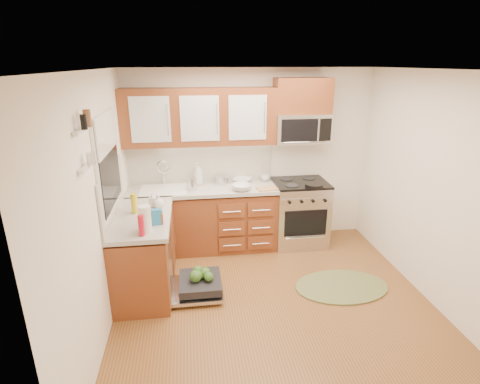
{
  "coord_description": "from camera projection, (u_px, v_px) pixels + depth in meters",
  "views": [
    {
      "loc": [
        -0.87,
        -3.49,
        2.57
      ],
      "look_at": [
        -0.28,
        0.85,
        1.04
      ],
      "focal_mm": 28.0,
      "sensor_mm": 36.0,
      "label": 1
    }
  ],
  "objects": [
    {
      "name": "rug",
      "position": [
        341.0,
        286.0,
        4.5
      ],
      "size": [
        1.29,
        1.02,
        0.02
      ],
      "primitive_type": null,
      "rotation": [
        0.0,
        0.0,
        -0.28
      ],
      "color": "olive",
      "rests_on": "ground"
    },
    {
      "name": "base_cabinet_left",
      "position": [
        145.0,
        255.0,
        4.38
      ],
      "size": [
        0.6,
        1.25,
        0.85
      ],
      "primitive_type": "cube",
      "color": "#5E3215",
      "rests_on": "ground"
    },
    {
      "name": "cabinet_over_mw",
      "position": [
        302.0,
        96.0,
        5.08
      ],
      "size": [
        0.76,
        0.35,
        0.47
      ],
      "primitive_type": "cube",
      "color": "#5E3215",
      "rests_on": "ground"
    },
    {
      "name": "window",
      "position": [
        108.0,
        164.0,
        3.95
      ],
      "size": [
        0.03,
        1.05,
        1.05
      ],
      "primitive_type": null,
      "color": "white",
      "rests_on": "ground"
    },
    {
      "name": "wall_front",
      "position": [
        348.0,
        302.0,
        2.17
      ],
      "size": [
        3.5,
        0.04,
        2.5
      ],
      "primitive_type": "cube",
      "color": "white",
      "rests_on": "ground"
    },
    {
      "name": "backsplash_left",
      "position": [
        112.0,
        193.0,
        4.09
      ],
      "size": [
        0.02,
        1.25,
        0.57
      ],
      "primitive_type": "cube",
      "color": "beige",
      "rests_on": "ground"
    },
    {
      "name": "mustard_bottle",
      "position": [
        134.0,
        204.0,
        4.26
      ],
      "size": [
        0.09,
        0.09,
        0.23
      ],
      "primitive_type": "cylinder",
      "rotation": [
        0.0,
        0.0,
        -0.24
      ],
      "color": "yellow",
      "rests_on": "countertop_left"
    },
    {
      "name": "upper_cabinets",
      "position": [
        199.0,
        117.0,
        4.98
      ],
      "size": [
        2.05,
        0.35,
        0.75
      ],
      "primitive_type": null,
      "color": "#5E3215",
      "rests_on": "ground"
    },
    {
      "name": "shelf_lower",
      "position": [
        87.0,
        166.0,
        3.09
      ],
      "size": [
        0.04,
        0.4,
        0.03
      ],
      "primitive_type": "cube",
      "color": "white",
      "rests_on": "ground"
    },
    {
      "name": "canister",
      "position": [
        192.0,
        184.0,
        5.04
      ],
      "size": [
        0.11,
        0.11,
        0.18
      ],
      "primitive_type": "cylinder",
      "rotation": [
        0.0,
        0.0,
        -0.01
      ],
      "color": "silver",
      "rests_on": "countertop_back"
    },
    {
      "name": "soap_bottle_a",
      "position": [
        198.0,
        174.0,
        5.24
      ],
      "size": [
        0.15,
        0.15,
        0.31
      ],
      "primitive_type": "imported",
      "rotation": [
        0.0,
        0.0,
        -0.29
      ],
      "color": "#999999",
      "rests_on": "countertop_back"
    },
    {
      "name": "sink",
      "position": [
        164.0,
        198.0,
        5.12
      ],
      "size": [
        0.62,
        0.5,
        0.26
      ],
      "primitive_type": null,
      "color": "white",
      "rests_on": "ground"
    },
    {
      "name": "shelf_upper",
      "position": [
        82.0,
        130.0,
        2.99
      ],
      "size": [
        0.04,
        0.4,
        0.03
      ],
      "primitive_type": "cube",
      "color": "white",
      "rests_on": "ground"
    },
    {
      "name": "stock_pot",
      "position": [
        222.0,
        180.0,
        5.32
      ],
      "size": [
        0.23,
        0.23,
        0.12
      ],
      "primitive_type": "cylinder",
      "rotation": [
        0.0,
        0.0,
        -0.26
      ],
      "color": "silver",
      "rests_on": "countertop_back"
    },
    {
      "name": "blue_carton",
      "position": [
        157.0,
        217.0,
        3.97
      ],
      "size": [
        0.12,
        0.08,
        0.17
      ],
      "primitive_type": "cube",
      "rotation": [
        0.0,
        0.0,
        0.16
      ],
      "color": "teal",
      "rests_on": "countertop_left"
    },
    {
      "name": "cutting_board",
      "position": [
        267.0,
        189.0,
        5.09
      ],
      "size": [
        0.3,
        0.22,
        0.02
      ],
      "primitive_type": "cube",
      "rotation": [
        0.0,
        0.0,
        0.16
      ],
      "color": "#AD764F",
      "rests_on": "countertop_back"
    },
    {
      "name": "backsplash_back",
      "position": [
        201.0,
        162.0,
        5.35
      ],
      "size": [
        2.05,
        0.02,
        0.57
      ],
      "primitive_type": "cube",
      "color": "beige",
      "rests_on": "ground"
    },
    {
      "name": "soap_bottle_b",
      "position": [
        152.0,
        200.0,
        4.46
      ],
      "size": [
        0.09,
        0.09,
        0.17
      ],
      "primitive_type": "imported",
      "rotation": [
        0.0,
        0.0,
        -0.13
      ],
      "color": "#999999",
      "rests_on": "countertop_left"
    },
    {
      "name": "wooden_box",
      "position": [
        157.0,
        218.0,
        4.0
      ],
      "size": [
        0.13,
        0.09,
        0.13
      ],
      "primitive_type": "cube",
      "rotation": [
        0.0,
        0.0,
        0.04
      ],
      "color": "brown",
      "rests_on": "countertop_left"
    },
    {
      "name": "bowl_b",
      "position": [
        242.0,
        187.0,
        5.04
      ],
      "size": [
        0.3,
        0.3,
        0.08
      ],
      "primitive_type": "imported",
      "rotation": [
        0.0,
        0.0,
        0.1
      ],
      "color": "#999999",
      "rests_on": "countertop_back"
    },
    {
      "name": "wall_right",
      "position": [
        437.0,
        191.0,
        4.03
      ],
      "size": [
        0.04,
        3.5,
        2.5
      ],
      "primitive_type": "cube",
      "color": "white",
      "rests_on": "ground"
    },
    {
      "name": "skillet",
      "position": [
        314.0,
        185.0,
        5.1
      ],
      "size": [
        0.27,
        0.27,
        0.05
      ],
      "primitive_type": "cylinder",
      "rotation": [
        0.0,
        0.0,
        -0.11
      ],
      "color": "black",
      "rests_on": "range"
    },
    {
      "name": "ceiling",
      "position": [
        283.0,
        70.0,
        3.39
      ],
      "size": [
        3.5,
        3.5,
        0.0
      ],
      "primitive_type": "plane",
      "rotation": [
        3.14,
        0.0,
        0.0
      ],
      "color": "white",
      "rests_on": "ground"
    },
    {
      "name": "soap_bottle_c",
      "position": [
        158.0,
        201.0,
        4.42
      ],
      "size": [
        0.16,
        0.16,
        0.17
      ],
      "primitive_type": "imported",
      "rotation": [
        0.0,
        0.0,
        0.32
      ],
      "color": "#999999",
      "rests_on": "countertop_left"
    },
    {
      "name": "range",
      "position": [
        299.0,
        213.0,
        5.49
      ],
      "size": [
        0.76,
        0.64,
        0.95
      ],
      "primitive_type": null,
      "color": "silver",
      "rests_on": "ground"
    },
    {
      "name": "microwave",
      "position": [
        301.0,
        128.0,
        5.2
      ],
      "size": [
        0.76,
        0.38,
        0.4
      ],
      "primitive_type": null,
      "color": "silver",
      "rests_on": "ground"
    },
    {
      "name": "floor",
      "position": [
        274.0,
        303.0,
        4.22
      ],
      "size": [
        3.5,
        3.5,
        0.0
      ],
      "primitive_type": "plane",
      "color": "brown",
      "rests_on": "ground"
    },
    {
      "name": "countertop_back",
      "position": [
        202.0,
        189.0,
        5.18
      ],
      "size": [
        2.07,
        0.64,
        0.05
      ],
      "primitive_type": "cube",
      "color": "#ACA69D",
      "rests_on": "base_cabinet_back"
    },
    {
      "name": "dishwasher",
      "position": [
        197.0,
        286.0,
        4.35
      ],
      "size": [
        0.7,
        0.6,
        0.2
      ],
      "primitive_type": null,
      "color": "silver",
      "rests_on": "ground"
    },
    {
      "name": "wall_back",
      "position": [
        250.0,
        158.0,
        5.44
      ],
      "size": [
        3.5,
        0.04,
        2.5
      ],
      "primitive_type": "cube",
      "color": "white",
      "rests_on": "ground"
    },
    {
      "name": "countertop_left",
      "position": [
        142.0,
        218.0,
        4.23
      ],
      "size": [
        0.64,
        1.27,
        0.05
      ],
      "primitive_type": "cube",
      "color": "#ACA69D",
      "rests_on": "base_cabinet_left"
    },
    {
      "name": "red_bottle",
      "position": [
        141.0,
        226.0,
        3.7
      ],
      "size": [
        0.07,
        0.07,
        0.22
      ],
      "primitive_type": "cylinder",
      "rotation": [
        0.0,
        0.0,
        0.33
      ],
      "color": "red",
      "rests_on": "countertop_left"
    },
    {
      "name": "base_cabinet_back",
      "position": [
        203.0,
        220.0,
        5.34
      ],
      "size": [
        2.05,
        0.6,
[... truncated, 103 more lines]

